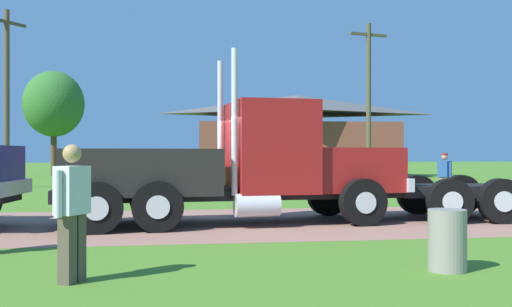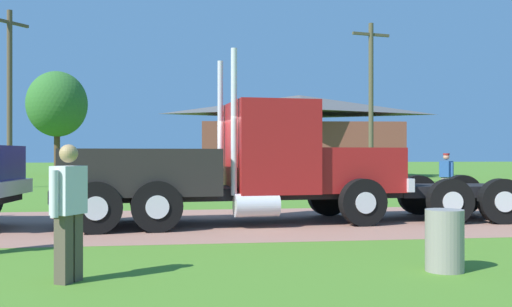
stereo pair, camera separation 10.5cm
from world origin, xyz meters
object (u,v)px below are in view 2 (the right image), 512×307
(visitor_far_side, at_px, (446,175))
(utility_pole_near, at_px, (10,94))
(truck_foreground_white, at_px, (238,168))
(shed_building, at_px, (299,137))
(steel_barrel, at_px, (445,240))
(utility_pole_far, at_px, (371,99))
(visitor_walking_mid, at_px, (69,207))

(visitor_far_side, bearing_deg, utility_pole_near, 150.98)
(truck_foreground_white, distance_m, shed_building, 28.73)
(visitor_far_side, relative_size, shed_building, 0.11)
(steel_barrel, xyz_separation_m, utility_pole_far, (6.63, 22.17, 4.14))
(utility_pole_far, bearing_deg, truck_foreground_white, -119.00)
(truck_foreground_white, distance_m, steel_barrel, 6.55)
(visitor_walking_mid, xyz_separation_m, steel_barrel, (5.16, -0.01, -0.54))
(visitor_walking_mid, height_order, shed_building, shed_building)
(steel_barrel, distance_m, shed_building, 34.24)
(truck_foreground_white, relative_size, shed_building, 0.56)
(steel_barrel, relative_size, utility_pole_far, 0.10)
(visitor_walking_mid, relative_size, visitor_far_side, 1.06)
(visitor_walking_mid, bearing_deg, shed_building, 72.86)
(visitor_walking_mid, distance_m, utility_pole_near, 23.37)
(steel_barrel, height_order, utility_pole_far, utility_pole_far)
(truck_foreground_white, relative_size, utility_pole_far, 0.97)
(truck_foreground_white, bearing_deg, shed_building, 74.78)
(truck_foreground_white, xyz_separation_m, visitor_far_side, (8.32, 6.18, -0.42))
(truck_foreground_white, distance_m, visitor_far_side, 10.37)
(visitor_walking_mid, relative_size, utility_pole_far, 0.21)
(visitor_far_side, xyz_separation_m, shed_building, (-0.79, 21.50, 1.96))
(shed_building, bearing_deg, visitor_far_side, -87.89)
(visitor_far_side, relative_size, utility_pole_near, 0.19)
(steel_barrel, height_order, utility_pole_near, utility_pole_near)
(steel_barrel, xyz_separation_m, utility_pole_near, (-11.77, 22.13, 4.17))
(truck_foreground_white, relative_size, visitor_walking_mid, 4.70)
(visitor_walking_mid, relative_size, steel_barrel, 2.04)
(steel_barrel, bearing_deg, utility_pole_near, 118.02)
(shed_building, bearing_deg, steel_barrel, -98.83)
(visitor_far_side, bearing_deg, shed_building, 92.11)
(shed_building, bearing_deg, truck_foreground_white, -105.22)
(utility_pole_near, distance_m, utility_pole_far, 18.41)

